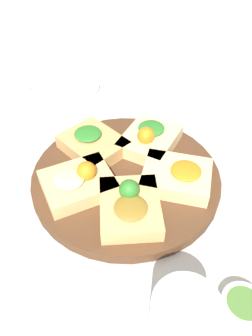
{
  "coord_description": "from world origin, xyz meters",
  "views": [
    {
      "loc": [
        0.23,
        -0.38,
        0.47
      ],
      "look_at": [
        0.0,
        0.0,
        0.04
      ],
      "focal_mm": 35.0,
      "sensor_mm": 36.0,
      "label": 1
    }
  ],
  "objects": [
    {
      "name": "serving_board",
      "position": [
        0.0,
        0.0,
        0.01
      ],
      "size": [
        0.36,
        0.36,
        0.02
      ],
      "primitive_type": "cylinder",
      "color": "#51331E",
      "rests_on": "ground_plane"
    },
    {
      "name": "focaccia_slice_3",
      "position": [
        0.09,
        0.03,
        0.04
      ],
      "size": [
        0.15,
        0.13,
        0.04
      ],
      "color": "#E5C689",
      "rests_on": "serving_board"
    },
    {
      "name": "ground_plane",
      "position": [
        0.0,
        0.0,
        0.0
      ],
      "size": [
        3.0,
        3.0,
        0.0
      ],
      "primitive_type": "plane",
      "color": "beige"
    },
    {
      "name": "focaccia_slice_4",
      "position": [
        -0.0,
        0.09,
        0.04
      ],
      "size": [
        0.1,
        0.13,
        0.06
      ],
      "color": "#E5C689",
      "rests_on": "serving_board"
    },
    {
      "name": "plate_left",
      "position": [
        -0.32,
        0.21,
        0.01
      ],
      "size": [
        0.19,
        0.19,
        0.02
      ],
      "color": "white",
      "rests_on": "ground_plane"
    },
    {
      "name": "water_glass",
      "position": [
        0.21,
        -0.21,
        0.05
      ],
      "size": [
        0.08,
        0.08,
        0.1
      ],
      "primitive_type": "cylinder",
      "color": "silver",
      "rests_on": "ground_plane"
    },
    {
      "name": "focaccia_slice_1",
      "position": [
        -0.05,
        -0.08,
        0.04
      ],
      "size": [
        0.15,
        0.16,
        0.06
      ],
      "color": "#DBB775",
      "rests_on": "serving_board"
    },
    {
      "name": "focaccia_slice_0",
      "position": [
        -0.09,
        0.02,
        0.04
      ],
      "size": [
        0.14,
        0.13,
        0.04
      ],
      "color": "tan",
      "rests_on": "serving_board"
    },
    {
      "name": "plate_right",
      "position": [
        0.12,
        0.4,
        0.01
      ],
      "size": [
        0.26,
        0.26,
        0.02
      ],
      "color": "white",
      "rests_on": "ground_plane"
    },
    {
      "name": "dipping_bowl",
      "position": [
        0.27,
        -0.13,
        0.01
      ],
      "size": [
        0.06,
        0.06,
        0.02
      ],
      "color": "silver",
      "rests_on": "ground_plane"
    },
    {
      "name": "focaccia_slice_2",
      "position": [
        0.05,
        -0.08,
        0.04
      ],
      "size": [
        0.15,
        0.16,
        0.06
      ],
      "color": "tan",
      "rests_on": "serving_board"
    }
  ]
}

